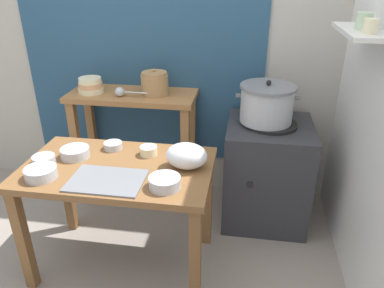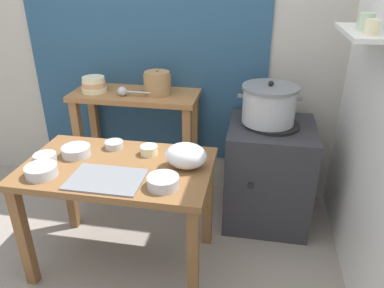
{
  "view_description": "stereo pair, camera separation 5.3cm",
  "coord_description": "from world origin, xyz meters",
  "views": [
    {
      "loc": [
        0.68,
        -1.73,
        1.77
      ],
      "look_at": [
        0.38,
        0.2,
        0.82
      ],
      "focal_mm": 34.58,
      "sensor_mm": 36.0,
      "label": 1
    },
    {
      "loc": [
        0.73,
        -1.72,
        1.77
      ],
      "look_at": [
        0.38,
        0.2,
        0.82
      ],
      "focal_mm": 34.58,
      "sensor_mm": 36.0,
      "label": 2
    }
  ],
  "objects": [
    {
      "name": "clay_pot",
      "position": [
        0.0,
        0.83,
        0.98
      ],
      "size": [
        0.2,
        0.2,
        0.19
      ],
      "color": "#A37A4C",
      "rests_on": "back_shelf_table"
    },
    {
      "name": "ground_plane",
      "position": [
        0.0,
        0.0,
        0.0
      ],
      "size": [
        9.0,
        9.0,
        0.0
      ],
      "primitive_type": "plane",
      "color": "gray"
    },
    {
      "name": "prep_bowl_2",
      "position": [
        0.28,
        -0.14,
        0.75
      ],
      "size": [
        0.17,
        0.17,
        0.06
      ],
      "color": "#B7BABF",
      "rests_on": "prep_table"
    },
    {
      "name": "prep_table",
      "position": [
        -0.04,
        0.05,
        0.61
      ],
      "size": [
        1.1,
        0.66,
        0.72
      ],
      "color": "brown",
      "rests_on": "ground"
    },
    {
      "name": "steamer_pot",
      "position": [
        0.82,
        0.72,
        0.91
      ],
      "size": [
        0.43,
        0.38,
        0.3
      ],
      "color": "#B7BABF",
      "rests_on": "stove_block"
    },
    {
      "name": "prep_bowl_1",
      "position": [
        -0.47,
        0.01,
        0.75
      ],
      "size": [
        0.13,
        0.13,
        0.05
      ],
      "color": "#B7BABF",
      "rests_on": "prep_table"
    },
    {
      "name": "wall_back",
      "position": [
        0.08,
        1.1,
        1.3
      ],
      "size": [
        4.4,
        0.12,
        2.6
      ],
      "color": "#B2ADA3",
      "rests_on": "ground"
    },
    {
      "name": "prep_bowl_3",
      "position": [
        0.11,
        0.21,
        0.75
      ],
      "size": [
        0.11,
        0.11,
        0.06
      ],
      "color": "beige",
      "rests_on": "prep_table"
    },
    {
      "name": "prep_bowl_0",
      "position": [
        -0.14,
        0.25,
        0.74
      ],
      "size": [
        0.11,
        0.11,
        0.04
      ],
      "color": "#B7BABF",
      "rests_on": "prep_table"
    },
    {
      "name": "prep_bowl_5",
      "position": [
        -0.4,
        -0.14,
        0.75
      ],
      "size": [
        0.17,
        0.17,
        0.06
      ],
      "color": "#B7BABF",
      "rests_on": "prep_table"
    },
    {
      "name": "serving_tray",
      "position": [
        -0.04,
        -0.12,
        0.72
      ],
      "size": [
        0.4,
        0.28,
        0.01
      ],
      "primitive_type": "cube",
      "color": "slate",
      "rests_on": "prep_table"
    },
    {
      "name": "ladle",
      "position": [
        -0.23,
        0.74,
        0.94
      ],
      "size": [
        0.26,
        0.07,
        0.07
      ],
      "color": "#B7BABF",
      "rests_on": "back_shelf_table"
    },
    {
      "name": "prep_bowl_4",
      "position": [
        -0.32,
        0.12,
        0.75
      ],
      "size": [
        0.17,
        0.17,
        0.06
      ],
      "color": "#B7BABF",
      "rests_on": "prep_table"
    },
    {
      "name": "bowl_stack_enamel",
      "position": [
        -0.49,
        0.8,
        0.95
      ],
      "size": [
        0.19,
        0.19,
        0.11
      ],
      "color": "beige",
      "rests_on": "back_shelf_table"
    },
    {
      "name": "back_shelf_table",
      "position": [
        -0.18,
        0.83,
        0.68
      ],
      "size": [
        0.96,
        0.4,
        0.9
      ],
      "color": "#9E6B3D",
      "rests_on": "ground"
    },
    {
      "name": "stove_block",
      "position": [
        0.86,
        0.7,
        0.38
      ],
      "size": [
        0.6,
        0.61,
        0.78
      ],
      "color": "#2D2D33",
      "rests_on": "ground"
    },
    {
      "name": "plastic_bag",
      "position": [
        0.36,
        0.09,
        0.8
      ],
      "size": [
        0.24,
        0.18,
        0.15
      ],
      "primitive_type": "ellipsoid",
      "color": "white",
      "rests_on": "prep_table"
    }
  ]
}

